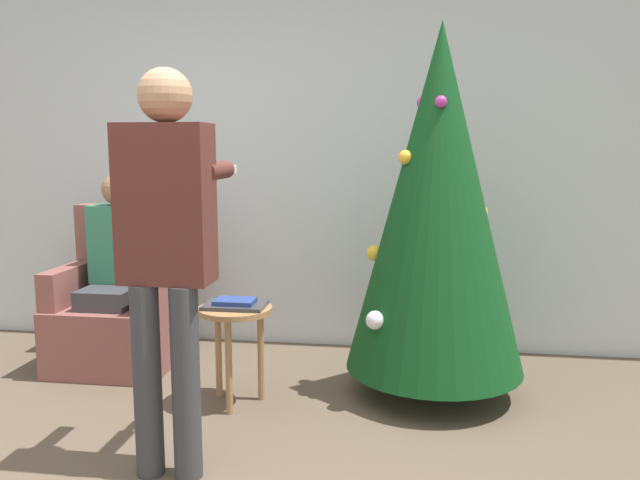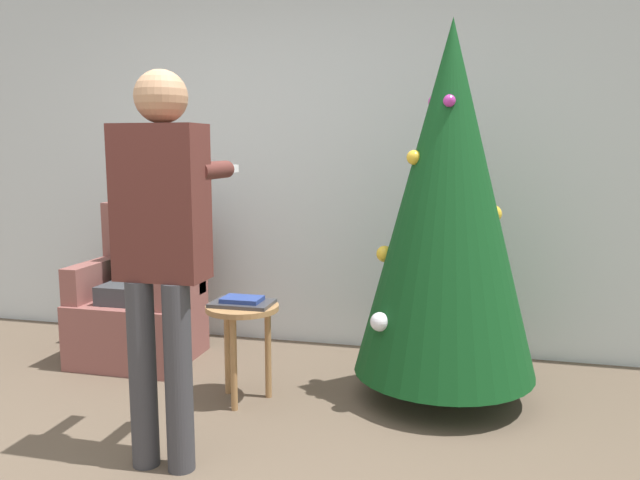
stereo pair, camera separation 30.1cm
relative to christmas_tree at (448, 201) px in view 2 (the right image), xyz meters
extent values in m
cube|color=silver|center=(-1.12, 0.83, 0.24)|extent=(8.00, 0.06, 2.70)
cylinder|color=brown|center=(0.00, 0.00, -1.04)|extent=(0.10, 0.10, 0.16)
cone|color=#0F4219|center=(0.00, 0.00, 0.00)|extent=(1.00, 1.00, 1.92)
sphere|color=#B23399|center=(-0.08, 0.09, 0.53)|extent=(0.09, 0.09, 0.09)
sphere|color=gold|center=(-0.34, 0.02, -0.31)|extent=(0.09, 0.09, 0.09)
sphere|color=white|center=(-0.32, -0.28, -0.62)|extent=(0.10, 0.10, 0.10)
sphere|color=gold|center=(-0.18, -0.09, 0.24)|extent=(0.08, 0.08, 0.08)
sphere|color=#B23399|center=(0.00, -0.12, 0.52)|extent=(0.06, 0.06, 0.06)
sphere|color=gold|center=(0.24, 0.15, -0.08)|extent=(0.10, 0.10, 0.10)
cube|color=brown|center=(-2.00, 0.16, -0.91)|extent=(0.72, 0.66, 0.42)
cube|color=brown|center=(-2.00, 0.42, -0.39)|extent=(0.72, 0.14, 0.61)
cube|color=brown|center=(-2.30, 0.16, -0.58)|extent=(0.12, 0.59, 0.23)
cube|color=brown|center=(-1.70, 0.16, -0.58)|extent=(0.12, 0.59, 0.23)
cylinder|color=#38383D|center=(-2.10, -0.04, -0.91)|extent=(0.11, 0.11, 0.42)
cylinder|color=#38383D|center=(-1.90, -0.04, -0.91)|extent=(0.11, 0.11, 0.42)
cube|color=#38383D|center=(-2.00, 0.11, -0.64)|extent=(0.32, 0.40, 0.12)
cube|color=#337A5B|center=(-2.00, 0.26, -0.33)|extent=(0.36, 0.20, 0.50)
sphere|color=#936B4C|center=(-2.00, 0.26, 0.02)|extent=(0.20, 0.20, 0.20)
cylinder|color=#38383D|center=(-1.24, -1.09, -0.70)|extent=(0.12, 0.12, 0.84)
cylinder|color=#38383D|center=(-1.07, -1.09, -0.70)|extent=(0.12, 0.12, 0.84)
cube|color=#562823|center=(-1.16, -1.03, 0.06)|extent=(0.38, 0.20, 0.66)
sphere|color=tan|center=(-1.16, -0.99, 0.50)|extent=(0.23, 0.23, 0.23)
cylinder|color=#562823|center=(-1.32, -0.84, 0.19)|extent=(0.08, 0.30, 0.08)
cylinder|color=#562823|center=(-0.99, -0.84, 0.19)|extent=(0.08, 0.30, 0.08)
cube|color=white|center=(-0.99, -0.65, 0.19)|extent=(0.04, 0.14, 0.04)
cylinder|color=#A37547|center=(-1.08, -0.30, -0.58)|extent=(0.40, 0.40, 0.03)
cylinder|color=#A37547|center=(-1.08, -0.45, -0.86)|extent=(0.04, 0.04, 0.52)
cylinder|color=#A37547|center=(-0.96, -0.23, -0.86)|extent=(0.04, 0.04, 0.52)
cylinder|color=#A37547|center=(-1.20, -0.23, -0.86)|extent=(0.04, 0.04, 0.52)
cube|color=#38383D|center=(-1.08, -0.30, -0.56)|extent=(0.33, 0.22, 0.02)
cube|color=navy|center=(-1.08, -0.30, -0.54)|extent=(0.21, 0.15, 0.02)
camera|label=1|loc=(-0.15, -3.49, 0.29)|focal=35.00mm
camera|label=2|loc=(0.14, -3.43, 0.29)|focal=35.00mm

